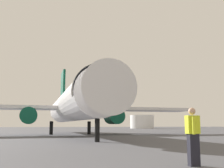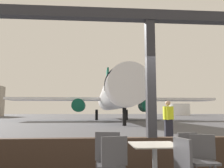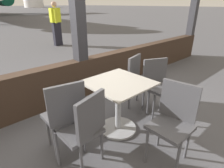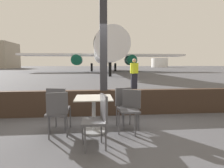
{
  "view_description": "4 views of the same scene",
  "coord_description": "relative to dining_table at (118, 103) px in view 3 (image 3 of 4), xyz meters",
  "views": [
    {
      "loc": [
        -2.72,
        -2.76,
        1.22
      ],
      "look_at": [
        1.79,
        13.4,
        3.75
      ],
      "focal_mm": 43.46,
      "sensor_mm": 36.0,
      "label": 1
    },
    {
      "loc": [
        -1.27,
        -5.11,
        1.26
      ],
      "look_at": [
        0.07,
        12.11,
        3.34
      ],
      "focal_mm": 37.37,
      "sensor_mm": 36.0,
      "label": 2
    },
    {
      "loc": [
        -1.81,
        -2.81,
        1.67
      ],
      "look_at": [
        -0.36,
        -1.24,
        0.73
      ],
      "focal_mm": 29.37,
      "sensor_mm": 36.0,
      "label": 3
    },
    {
      "loc": [
        -0.25,
        -5.09,
        1.43
      ],
      "look_at": [
        0.17,
        -0.67,
        0.95
      ],
      "focal_mm": 29.39,
      "sensor_mm": 36.0,
      "label": 4
    }
  ],
  "objects": [
    {
      "name": "cafe_chair_aisle_right",
      "position": [
        -0.71,
        -0.23,
        0.11
      ],
      "size": [
        0.47,
        0.47,
        0.9
      ],
      "color": "#4C4C51",
      "rests_on": "ground"
    },
    {
      "name": "fuel_storage_tank",
      "position": [
        31.38,
        82.7,
        1.76
      ],
      "size": [
        7.79,
        7.79,
        4.37
      ],
      "primitive_type": "cylinder",
      "color": "white",
      "rests_on": "ground"
    },
    {
      "name": "cafe_chair_window_right",
      "position": [
        0.71,
        0.23,
        0.11
      ],
      "size": [
        0.47,
        0.47,
        0.89
      ],
      "color": "#4C4C51",
      "rests_on": "ground"
    },
    {
      "name": "dining_table",
      "position": [
        0.0,
        0.0,
        0.0
      ],
      "size": [
        0.77,
        0.77,
        0.74
      ],
      "color": "#ADA89E",
      "rests_on": "ground"
    },
    {
      "name": "ground_crew_worker",
      "position": [
        2.14,
        5.86,
        0.48
      ],
      "size": [
        0.4,
        0.53,
        1.74
      ],
      "color": "black",
      "rests_on": "ground"
    },
    {
      "name": "cafe_chair_aisle_left",
      "position": [
        0.08,
        -0.77,
        0.12
      ],
      "size": [
        0.44,
        0.44,
        0.91
      ],
      "color": "#4C4C51",
      "rests_on": "ground"
    },
    {
      "name": "cafe_chair_side_extra",
      "position": [
        0.77,
        -0.08,
        0.12
      ],
      "size": [
        0.51,
        0.51,
        0.89
      ],
      "color": "#4C4C51",
      "rests_on": "ground"
    },
    {
      "name": "cafe_chair_window_left",
      "position": [
        -0.75,
        0.07,
        0.14
      ],
      "size": [
        0.45,
        0.45,
        0.94
      ],
      "color": "#4C4C51",
      "rests_on": "ground"
    },
    {
      "name": "window_frame",
      "position": [
        0.27,
        1.27,
        0.81
      ],
      "size": [
        8.79,
        0.24,
        3.6
      ],
      "color": "#38281E",
      "rests_on": "ground"
    }
  ]
}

